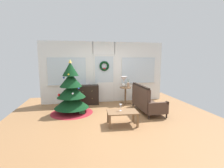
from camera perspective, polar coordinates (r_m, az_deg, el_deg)
ground_plane at (r=5.25m, az=0.62°, el=-11.77°), size 6.76×6.76×0.00m
back_wall_with_door at (r=6.99m, az=-2.80°, el=4.14°), size 5.20×0.19×2.55m
christmas_tree at (r=5.74m, az=-14.03°, el=-3.34°), size 1.44×1.44×1.83m
dresser_cabinet at (r=6.77m, az=-8.53°, el=-3.74°), size 0.92×0.48×0.78m
settee_sofa at (r=5.86m, az=11.57°, el=-5.91°), size 0.74×1.58×0.96m
side_table at (r=6.72m, az=4.69°, el=-2.82°), size 0.50×0.48×0.70m
table_lamp at (r=6.67m, az=4.16°, el=1.35°), size 0.28×0.28×0.44m
flower_vase at (r=6.64m, az=5.70°, el=-0.17°), size 0.11×0.10×0.35m
coffee_table at (r=4.64m, az=3.62°, el=-10.18°), size 0.87×0.56×0.39m
wine_glass at (r=4.63m, az=3.02°, el=-7.64°), size 0.08×0.08×0.20m
gift_box at (r=5.66m, az=-10.45°, el=-9.32°), size 0.20×0.18×0.20m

